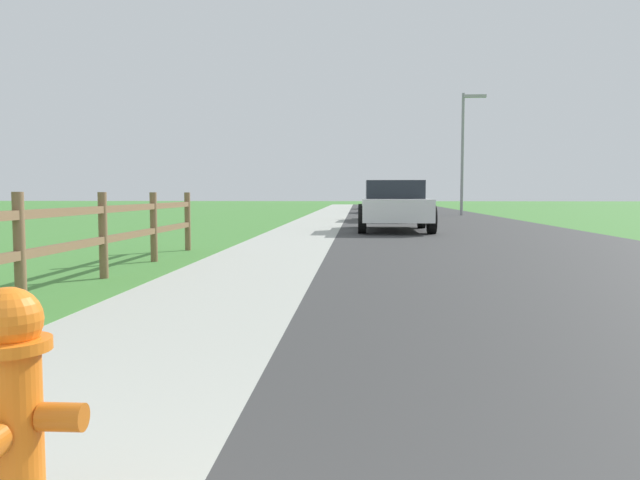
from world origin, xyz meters
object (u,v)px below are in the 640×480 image
fire_hydrant (10,418)px  street_lamp (465,142)px  parked_car_black (384,199)px  parked_car_blue (391,198)px  parked_suv_white (394,205)px  parked_car_beige (396,201)px

fire_hydrant → street_lamp: street_lamp is taller
fire_hydrant → parked_car_black: bearing=86.3°
fire_hydrant → parked_car_blue: (2.83, 33.42, 0.37)m
parked_car_black → fire_hydrant: bearing=-93.7°
fire_hydrant → parked_suv_white: bearing=82.9°
fire_hydrant → street_lamp: 30.29m
parked_car_beige → parked_car_blue: 9.67m
parked_suv_white → street_lamp: street_lamp is taller
parked_car_black → street_lamp: street_lamp is taller
parked_suv_white → parked_car_black: size_ratio=1.02×
fire_hydrant → parked_car_beige: 23.89m
fire_hydrant → parked_suv_white: parked_suv_white is taller
parked_car_beige → fire_hydrant: bearing=-96.0°
fire_hydrant → street_lamp: size_ratio=0.14×
street_lamp → fire_hydrant: bearing=-101.9°
parked_car_blue → parked_car_black: size_ratio=1.01×
parked_car_beige → parked_car_blue: bearing=88.1°
parked_car_beige → parked_car_blue: parked_car_beige is taller
parked_car_beige → street_lamp: size_ratio=0.81×
fire_hydrant → parked_car_beige: parked_car_beige is taller
fire_hydrant → parked_car_blue: bearing=85.2°
parked_suv_white → street_lamp: (4.14, 12.94, 2.83)m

